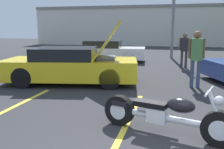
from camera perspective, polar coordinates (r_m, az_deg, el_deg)
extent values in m
cube|color=yellow|center=(5.07, 3.06, -11.83)|extent=(0.12, 4.70, 0.01)
cube|color=beige|center=(29.57, 13.93, 10.75)|extent=(32.00, 4.00, 4.40)
cube|color=gray|center=(29.66, 14.11, 14.71)|extent=(32.00, 4.20, 0.30)
cylinder|color=slate|center=(16.84, 13.91, 15.31)|extent=(0.18, 0.18, 6.84)
cylinder|color=black|center=(4.53, 23.45, -11.38)|extent=(0.63, 0.33, 0.61)
cylinder|color=black|center=(5.07, 1.74, -8.16)|extent=(0.63, 0.33, 0.61)
cylinder|color=silver|center=(4.53, 23.45, -11.38)|extent=(0.37, 0.26, 0.34)
cylinder|color=silver|center=(5.07, 1.74, -8.16)|extent=(0.37, 0.26, 0.34)
cylinder|color=silver|center=(4.71, 11.94, -9.67)|extent=(1.56, 0.58, 0.12)
cube|color=silver|center=(4.74, 10.32, -8.97)|extent=(0.41, 0.33, 0.28)
ellipsoid|color=black|center=(4.55, 15.45, -6.85)|extent=(0.56, 0.41, 0.26)
cube|color=black|center=(4.73, 8.79, -6.67)|extent=(0.67, 0.43, 0.10)
cube|color=black|center=(5.00, 2.22, -6.42)|extent=(0.39, 0.31, 0.10)
cylinder|color=silver|center=(4.44, 22.55, -7.36)|extent=(0.31, 0.16, 0.62)
cylinder|color=silver|center=(4.38, 21.36, -3.54)|extent=(0.24, 0.68, 0.04)
sphere|color=silver|center=(4.39, 23.30, -5.52)|extent=(0.16, 0.16, 0.16)
cylinder|color=silver|center=(4.97, 7.65, -9.20)|extent=(1.19, 0.44, 0.09)
cube|color=yellow|center=(8.93, -9.39, 1.32)|extent=(4.88, 2.67, 0.67)
cube|color=black|center=(8.90, -10.66, 4.76)|extent=(2.35, 2.02, 0.41)
cylinder|color=black|center=(7.96, -0.53, -0.99)|extent=(0.71, 0.34, 0.68)
cylinder|color=black|center=(9.56, 0.11, 0.96)|extent=(0.71, 0.34, 0.68)
cylinder|color=black|center=(8.63, -19.86, -0.72)|extent=(0.71, 0.34, 0.68)
cylinder|color=black|center=(10.13, -16.27, 1.08)|extent=(0.71, 0.34, 0.68)
cube|color=yellow|center=(8.63, -0.95, 7.80)|extent=(1.26, 1.86, 1.35)
cube|color=#4C4C51|center=(8.70, -1.25, 3.18)|extent=(0.78, 1.11, 0.28)
cube|color=white|center=(14.84, -1.37, 5.00)|extent=(4.74, 2.35, 0.63)
cube|color=black|center=(14.83, -2.08, 6.99)|extent=(2.22, 1.90, 0.40)
cylinder|color=black|center=(13.88, 3.87, 3.91)|extent=(0.69, 0.29, 0.67)
cylinder|color=black|center=(15.53, 4.31, 4.61)|extent=(0.69, 0.29, 0.67)
cylinder|color=black|center=(14.35, -7.50, 4.07)|extent=(0.69, 0.29, 0.67)
cylinder|color=black|center=(15.95, -5.92, 4.74)|extent=(0.69, 0.29, 0.67)
cylinder|color=black|center=(10.90, 23.36, 1.11)|extent=(0.66, 0.41, 0.62)
cylinder|color=#333338|center=(12.75, 15.64, 3.29)|extent=(0.12, 0.12, 0.82)
cylinder|color=#333338|center=(12.76, 16.54, 3.25)|extent=(0.12, 0.12, 0.82)
cube|color=#26262D|center=(12.69, 16.26, 6.56)|extent=(0.36, 0.20, 0.65)
cylinder|color=brown|center=(12.68, 15.27, 6.75)|extent=(0.08, 0.08, 0.58)
cylinder|color=brown|center=(12.70, 17.26, 6.65)|extent=(0.08, 0.08, 0.58)
sphere|color=brown|center=(12.67, 16.36, 8.52)|extent=(0.22, 0.22, 0.22)
cylinder|color=#38476B|center=(8.61, 17.80, 0.11)|extent=(0.12, 0.12, 0.90)
cylinder|color=#38476B|center=(8.63, 19.13, 0.05)|extent=(0.12, 0.12, 0.90)
cube|color=#4C7F47|center=(8.52, 18.78, 5.39)|extent=(0.36, 0.20, 0.71)
cylinder|color=brown|center=(8.50, 17.31, 5.71)|extent=(0.08, 0.08, 0.64)
cylinder|color=brown|center=(8.54, 20.27, 5.55)|extent=(0.08, 0.08, 0.64)
sphere|color=brown|center=(8.49, 18.97, 8.59)|extent=(0.24, 0.24, 0.24)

